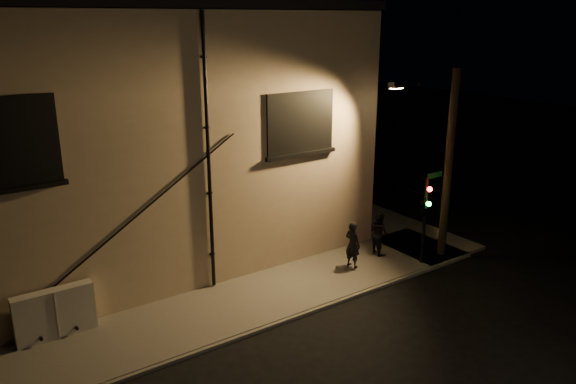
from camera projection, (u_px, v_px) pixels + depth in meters
ground at (315, 310)px, 16.53m from camera, size 90.00×90.00×0.00m
sidewalk at (269, 251)px, 20.62m from camera, size 21.00×16.00×0.12m
building at (103, 127)px, 20.63m from camera, size 16.20×12.23×8.80m
utility_cabinet at (55, 313)px, 14.80m from camera, size 2.05×0.34×1.35m
pedestrian_a at (353, 244)px, 18.95m from camera, size 0.49×0.65×1.61m
pedestrian_b at (379, 233)px, 20.01m from camera, size 0.68×0.82×1.57m
traffic_signal at (424, 206)px, 18.68m from camera, size 1.20×1.86×3.18m
streetlamp_pole at (445, 160)px, 19.18m from camera, size 2.01×1.38×6.70m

